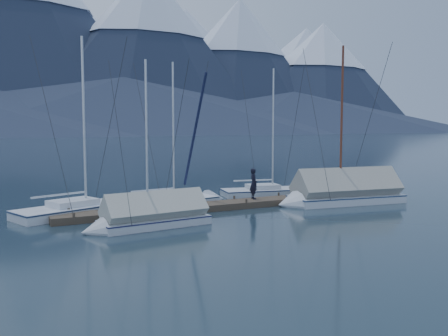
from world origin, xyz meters
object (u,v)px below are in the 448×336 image
Objects in this scene: sailboat_open_left at (95,208)px; sailboat_covered_near at (338,195)px; sailboat_open_mid at (181,202)px; person at (254,184)px; sailboat_covered_far at (145,219)px; sailboat_open_right at (279,192)px.

sailboat_covered_near reaches higher than sailboat_open_left.
sailboat_open_mid is 5.02× the size of person.
sailboat_open_mid is at bearing 53.45° from sailboat_covered_far.
sailboat_open_right is 5.11× the size of person.
sailboat_open_right is 0.89× the size of sailboat_covered_near.
sailboat_covered_far is at bearing -76.59° from sailboat_open_left.
sailboat_covered_near is (13.02, -3.67, 0.32)m from sailboat_open_left.
sailboat_covered_near reaches higher than sailboat_open_mid.
sailboat_open_mid is 1.09× the size of sailboat_covered_far.
sailboat_open_left is at bearing 88.45° from person.
sailboat_open_right is at bearing 3.87° from sailboat_open_left.
sailboat_open_mid is 9.00m from sailboat_covered_near.
sailboat_open_left is 1.12× the size of sailboat_open_mid.
sailboat_covered_near is at bearing -76.98° from sailboat_open_right.
sailboat_open_left is at bearing -179.60° from sailboat_open_mid.
sailboat_open_left is 8.75m from person.
sailboat_covered_near is (8.19, -3.70, 0.34)m from sailboat_open_mid.
sailboat_open_left is 1.10× the size of sailboat_open_right.
sailboat_open_left reaches higher than sailboat_open_mid.
sailboat_open_left is 5.05m from sailboat_covered_far.
person is at bearing -12.28° from sailboat_open_left.
sailboat_open_right reaches higher than person.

